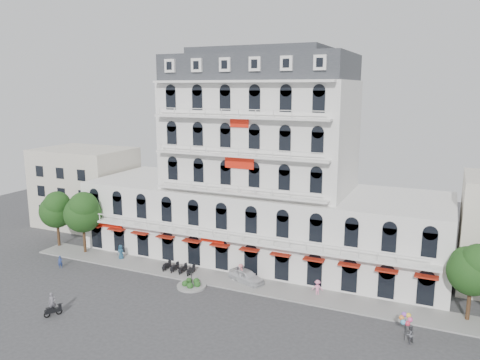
% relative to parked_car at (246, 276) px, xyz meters
% --- Properties ---
extents(ground, '(120.00, 120.00, 0.00)m').
position_rel_parked_car_xyz_m(ground, '(-1.93, -9.50, -0.76)').
color(ground, '#38383A').
rests_on(ground, ground).
extents(sidewalk, '(53.00, 4.00, 0.16)m').
position_rel_parked_car_xyz_m(sidewalk, '(-1.93, -0.50, -0.68)').
color(sidewalk, gray).
rests_on(sidewalk, ground).
extents(main_building, '(45.00, 15.00, 25.80)m').
position_rel_parked_car_xyz_m(main_building, '(-1.93, 8.50, 9.21)').
color(main_building, silver).
rests_on(main_building, ground).
extents(flank_building_west, '(14.00, 10.00, 12.00)m').
position_rel_parked_car_xyz_m(flank_building_west, '(-31.93, 10.50, 5.24)').
color(flank_building_west, beige).
rests_on(flank_building_west, ground).
extents(traffic_island, '(3.20, 3.20, 1.60)m').
position_rel_parked_car_xyz_m(traffic_island, '(-4.93, -3.50, -0.50)').
color(traffic_island, gray).
rests_on(traffic_island, ground).
extents(parked_scooter_row, '(4.40, 1.80, 1.10)m').
position_rel_parked_car_xyz_m(parked_scooter_row, '(-8.28, -0.70, -0.76)').
color(parked_scooter_row, black).
rests_on(parked_scooter_row, ground).
extents(tree_west_outer, '(4.50, 4.48, 7.76)m').
position_rel_parked_car_xyz_m(tree_west_outer, '(-27.87, 0.48, 4.59)').
color(tree_west_outer, '#382314').
rests_on(tree_west_outer, ground).
extents(tree_west_inner, '(4.76, 4.76, 8.25)m').
position_rel_parked_car_xyz_m(tree_west_inner, '(-22.87, -0.02, 4.93)').
color(tree_west_inner, '#382314').
rests_on(tree_west_inner, ground).
extents(tree_east_inner, '(4.40, 4.37, 7.57)m').
position_rel_parked_car_xyz_m(tree_east_inner, '(22.13, 0.48, 4.46)').
color(tree_east_inner, '#382314').
rests_on(tree_east_inner, ground).
extents(parked_car, '(4.78, 3.29, 1.51)m').
position_rel_parked_car_xyz_m(parked_car, '(0.00, 0.00, 0.00)').
color(parked_car, silver).
rests_on(parked_car, ground).
extents(rider_west, '(1.06, 1.53, 2.36)m').
position_rel_parked_car_xyz_m(rider_west, '(-13.56, -14.57, 0.34)').
color(rider_west, black).
rests_on(rider_west, ground).
extents(rider_center, '(1.27, 1.35, 2.09)m').
position_rel_parked_car_xyz_m(rider_center, '(-0.67, 0.00, 0.34)').
color(rider_center, black).
rests_on(rider_center, ground).
extents(pedestrian_left, '(0.96, 0.64, 1.93)m').
position_rel_parked_car_xyz_m(pedestrian_left, '(-17.16, 0.00, 0.21)').
color(pedestrian_left, navy).
rests_on(pedestrian_left, ground).
extents(pedestrian_mid, '(1.06, 0.61, 1.71)m').
position_rel_parked_car_xyz_m(pedestrian_mid, '(-1.01, 0.00, 0.10)').
color(pedestrian_mid, '#4F4E55').
rests_on(pedestrian_mid, ground).
extents(pedestrian_right, '(1.23, 0.88, 1.71)m').
position_rel_parked_car_xyz_m(pedestrian_right, '(8.03, 0.00, 0.10)').
color(pedestrian_right, pink).
rests_on(pedestrian_right, ground).
extents(pedestrian_far, '(0.66, 0.64, 1.52)m').
position_rel_parked_car_xyz_m(pedestrian_far, '(-21.93, -5.26, 0.00)').
color(pedestrian_far, navy).
rests_on(pedestrian_far, ground).
extents(balloon_vendor, '(1.47, 1.34, 2.45)m').
position_rel_parked_car_xyz_m(balloon_vendor, '(17.36, -5.68, 0.52)').
color(balloon_vendor, '#525359').
rests_on(balloon_vendor, ground).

